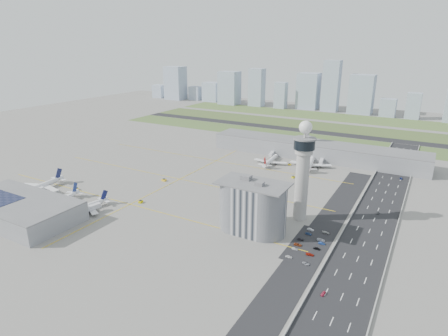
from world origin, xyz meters
The scene contains 63 objects.
ground centered at (0.00, 0.00, 0.00)m, with size 1000.00×1000.00×0.00m, color gray.
grass_strip_0 centered at (-20.00, 225.00, 0.04)m, with size 480.00×50.00×0.08m, color #405528.
grass_strip_1 centered at (-20.00, 300.00, 0.04)m, with size 480.00×60.00×0.08m, color #3E5428.
grass_strip_2 centered at (-20.00, 380.00, 0.04)m, with size 480.00×70.00×0.08m, color #516630.
runway centered at (-20.00, 262.00, 0.06)m, with size 480.00×22.00×0.10m, color black.
highway centered at (115.00, 0.00, 0.05)m, with size 28.00×500.00×0.10m, color black.
barrier_left centered at (101.00, 0.00, 0.60)m, with size 0.60×500.00×1.20m, color #9E9E99.
barrier_right centered at (129.00, 0.00, 0.60)m, with size 0.60×500.00×1.20m, color #9E9E99.
landside_road centered at (90.00, -10.00, 0.04)m, with size 18.00×260.00×0.08m, color black.
parking_lot centered at (88.00, -22.00, 0.05)m, with size 20.00×44.00×0.10m, color black.
taxiway_line_h_0 centered at (-40.00, -30.00, 0.01)m, with size 260.00×0.60×0.01m, color yellow.
taxiway_line_h_1 centered at (-40.00, 30.00, 0.01)m, with size 260.00×0.60×0.01m, color yellow.
taxiway_line_h_2 centered at (-40.00, 90.00, 0.01)m, with size 260.00×0.60×0.01m, color yellow.
taxiway_line_v centered at (-40.00, 30.00, 0.01)m, with size 0.60×260.00×0.01m, color yellow.
control_tower centered at (72.00, 8.00, 35.04)m, with size 14.00×14.00×64.50m.
secondary_tower centered at (30.00, 150.00, 18.80)m, with size 8.60×8.60×31.90m.
admin_building centered at (51.99, -22.00, 15.30)m, with size 42.00×24.00×33.50m.
terminal_pier centered at (40.00, 148.00, 7.90)m, with size 210.00×32.00×15.80m.
near_terminal centered at (-88.07, -82.02, 6.43)m, with size 84.00×42.00×13.00m.
airplane_near_a centered at (-118.70, -44.94, 6.12)m, with size 43.75×37.18×12.25m, color white, non-canonical shape.
airplane_near_b centered at (-79.98, -55.59, 5.45)m, with size 38.93×33.09×10.90m, color white, non-canonical shape.
airplane_near_c centered at (-59.08, -53.73, 5.09)m, with size 36.36×30.91×10.18m, color white, non-canonical shape.
airplane_far_a centered at (9.42, 107.91, 5.35)m, with size 38.19×32.46×10.69m, color white, non-canonical shape.
airplane_far_b centered at (45.32, 117.92, 6.34)m, with size 45.31×38.51×12.69m, color white, non-canonical shape.
jet_bridge_near_0 centered at (-113.00, -61.00, 2.85)m, with size 14.00×3.00×5.70m, color silver, non-canonical shape.
jet_bridge_near_1 centered at (-83.00, -61.00, 2.85)m, with size 14.00×3.00×5.70m, color silver, non-canonical shape.
jet_bridge_near_2 centered at (-53.00, -61.00, 2.85)m, with size 14.00×3.00×5.70m, color silver, non-canonical shape.
jet_bridge_far_0 centered at (2.00, 132.00, 2.85)m, with size 14.00×3.00×5.70m, color silver, non-canonical shape.
jet_bridge_far_1 centered at (52.00, 132.00, 2.85)m, with size 14.00×3.00×5.70m, color silver, non-canonical shape.
tug_0 centered at (-95.24, -29.64, 0.96)m, with size 2.27×3.31×1.92m, color gold, non-canonical shape.
tug_1 centered at (-63.95, -46.89, 0.85)m, with size 2.02×2.94×1.71m, color #E8A301, non-canonical shape.
tug_2 centered at (-35.22, -24.09, 0.96)m, with size 2.26×3.29×1.91m, color #D8C800, non-canonical shape.
tug_3 centered at (-48.75, 19.73, 1.05)m, with size 2.49×3.63×2.11m, color yellow, non-canonical shape.
tug_4 centered at (26.95, 112.44, 0.86)m, with size 2.04×2.97×1.72m, color gold, non-canonical shape.
tug_5 centered at (42.00, 80.06, 0.90)m, with size 2.13×3.10×1.80m, color #D4C40B, non-canonical shape.
car_lot_0 centered at (82.72, -40.72, 0.61)m, with size 1.44×3.58×1.22m, color silver.
car_lot_1 centered at (82.86, -31.39, 0.56)m, with size 1.18×3.37×1.11m, color #AEB0B2.
car_lot_2 centered at (82.73, -26.18, 0.62)m, with size 2.06×4.47×1.24m, color brown.
car_lot_3 centered at (82.19, -19.50, 0.55)m, with size 1.53×3.76×1.09m, color #27252D.
car_lot_4 centered at (84.11, -10.78, 0.65)m, with size 1.54×3.84×1.31m, color navy.
car_lot_5 centered at (83.42, -4.97, 0.65)m, with size 1.38×3.94×1.30m, color silver.
car_lot_6 centered at (92.75, -42.33, 0.54)m, with size 1.79×3.89×1.08m, color #91949E.
car_lot_7 centered at (91.82, -32.93, 0.63)m, with size 1.75×4.32×1.25m, color #9B180A.
car_lot_8 centered at (93.28, -25.07, 0.65)m, with size 1.54×3.83×1.30m, color black.
car_lot_9 centered at (94.11, -18.10, 0.62)m, with size 1.32×3.78×1.25m, color navy.
car_lot_10 centered at (92.58, -14.45, 0.64)m, with size 2.12×4.60×1.28m, color silver.
car_lot_11 centered at (92.73, -4.20, 0.64)m, with size 1.79×4.41×1.28m, color #9C9C9C.
car_hw_0 centered at (107.19, -62.49, 0.63)m, with size 1.49×3.70×1.26m, color #AA2644.
car_hw_1 centered at (115.45, 40.12, 0.58)m, with size 1.23×3.51×1.16m, color #2B2B2E.
car_hw_2 centered at (122.22, 122.26, 0.61)m, with size 2.01×4.37×1.21m, color navy.
car_hw_4 centered at (108.10, 180.86, 0.61)m, with size 1.44×3.57×1.22m, color #8C92A4.
skyline_bldg_0 centered at (-377.77, 421.70, 13.25)m, with size 24.05×19.24×26.50m, color #9EADC1.
skyline_bldg_1 centered at (-331.22, 417.61, 32.80)m, with size 37.63×30.10×65.60m, color #9EADC1.
skyline_bldg_2 centered at (-291.25, 430.16, 13.39)m, with size 22.81×18.25×26.79m, color #9EADC1.
skyline_bldg_3 centered at (-252.58, 431.35, 18.47)m, with size 32.30×25.84×36.93m, color #9EADC1.
skyline_bldg_4 centered at (-204.47, 415.19, 30.18)m, with size 35.81×28.65×60.36m, color #9EADC1.
skyline_bldg_5 centered at (-150.11, 419.66, 33.44)m, with size 25.49×20.39×66.89m, color #9EADC1.
skyline_bldg_6 centered at (-102.68, 417.90, 22.60)m, with size 20.04×16.03×45.20m, color #9EADC1.
skyline_bldg_7 centered at (-59.44, 436.89, 30.61)m, with size 35.76×28.61×61.22m, color #9EADC1.
skyline_bldg_8 centered at (-19.42, 431.56, 41.69)m, with size 26.33×21.06×83.39m, color #9EADC1.
skyline_bldg_9 centered at (30.27, 432.32, 31.06)m, with size 36.96×29.57×62.11m, color #9EADC1.
skyline_bldg_10 centered at (73.27, 423.68, 13.87)m, with size 23.01×18.41×27.75m, color #9EADC1.
skyline_bldg_11 centered at (108.28, 423.34, 19.48)m, with size 20.22×16.18×38.97m, color #9EADC1.
Camera 1 is at (138.65, -209.04, 108.14)m, focal length 30.00 mm.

